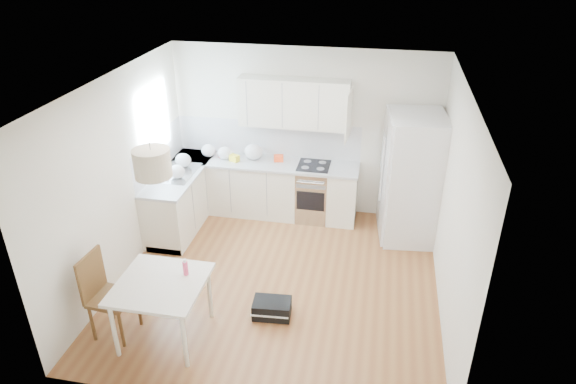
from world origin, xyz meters
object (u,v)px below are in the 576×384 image
(refrigerator, at_px, (412,178))
(dining_chair, at_px, (112,296))
(dining_table, at_px, (161,289))
(gym_bag, at_px, (272,308))

(refrigerator, bearing_deg, dining_chair, -145.53)
(refrigerator, distance_m, dining_table, 3.96)
(dining_table, relative_size, gym_bag, 2.10)
(refrigerator, height_order, dining_chair, refrigerator)
(refrigerator, height_order, gym_bag, refrigerator)
(dining_chair, bearing_deg, gym_bag, 24.80)
(dining_table, distance_m, dining_chair, 0.61)
(dining_chair, xyz_separation_m, gym_bag, (1.72, 0.63, -0.42))
(dining_table, bearing_deg, refrigerator, 45.67)
(dining_table, xyz_separation_m, dining_chair, (-0.59, -0.06, -0.15))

